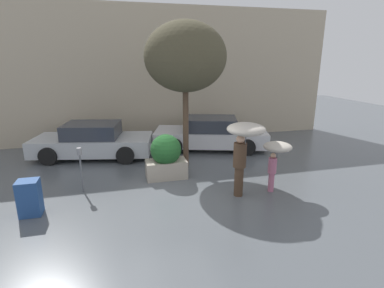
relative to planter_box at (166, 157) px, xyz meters
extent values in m
plane|color=#51565B|center=(-0.11, -1.54, -0.71)|extent=(40.00, 40.00, 0.00)
cube|color=#B7A88E|center=(-0.11, 4.96, 2.29)|extent=(18.00, 0.30, 6.00)
cube|color=#9E9384|center=(0.00, 0.00, -0.42)|extent=(1.29, 0.71, 0.58)
sphere|color=#1E5123|center=(0.00, 0.00, 0.24)|extent=(0.98, 0.98, 0.98)
cylinder|color=#473323|center=(1.75, -1.81, -0.28)|extent=(0.25, 0.25, 0.86)
cylinder|color=#473323|center=(1.75, -1.81, 0.49)|extent=(0.36, 0.36, 0.68)
sphere|color=tan|center=(1.75, -1.81, 0.94)|extent=(0.23, 0.23, 0.23)
cylinder|color=#4C4C51|center=(1.83, -1.95, 0.88)|extent=(0.02, 0.02, 0.72)
ellipsoid|color=beige|center=(1.83, -1.95, 1.24)|extent=(1.02, 1.02, 0.33)
cylinder|color=#B76684|center=(2.77, -1.78, -0.42)|extent=(0.17, 0.17, 0.57)
cylinder|color=#B76684|center=(2.77, -1.78, 0.08)|extent=(0.24, 0.24, 0.45)
sphere|color=tan|center=(2.77, -1.78, 0.38)|extent=(0.15, 0.15, 0.15)
cylinder|color=#4C4C51|center=(2.87, -1.81, 0.37)|extent=(0.02, 0.02, 0.54)
ellipsoid|color=beige|center=(2.87, -1.81, 0.64)|extent=(0.79, 0.79, 0.25)
cube|color=#B7BCC1|center=(-2.40, 2.84, -0.22)|extent=(4.75, 2.71, 0.61)
cube|color=#2D333D|center=(-2.40, 2.84, 0.36)|extent=(2.29, 1.94, 0.54)
cylinder|color=black|center=(-3.94, 2.22, -0.38)|extent=(0.69, 0.35, 0.66)
cylinder|color=black|center=(-3.57, 4.03, -0.38)|extent=(0.69, 0.35, 0.66)
cylinder|color=black|center=(-1.23, 1.66, -0.38)|extent=(0.69, 0.35, 0.66)
cylinder|color=black|center=(-0.86, 3.47, -0.38)|extent=(0.69, 0.35, 0.66)
cube|color=silver|center=(2.39, 2.83, -0.22)|extent=(5.02, 3.13, 0.61)
cube|color=#2D333D|center=(2.39, 2.83, 0.36)|extent=(2.47, 2.12, 0.54)
cylinder|color=black|center=(0.73, 2.37, -0.38)|extent=(0.69, 0.40, 0.66)
cylinder|color=black|center=(1.27, 4.14, -0.38)|extent=(0.69, 0.40, 0.66)
cylinder|color=black|center=(3.51, 1.52, -0.38)|extent=(0.69, 0.40, 0.66)
cylinder|color=black|center=(4.05, 3.29, -0.38)|extent=(0.69, 0.40, 0.66)
cylinder|color=brown|center=(0.87, 0.93, 0.81)|extent=(0.20, 0.20, 3.03)
ellipsoid|color=#4C4733|center=(0.87, 0.93, 3.07)|extent=(2.71, 2.71, 2.30)
cylinder|color=#595B60|center=(-2.52, -0.50, -0.14)|extent=(0.05, 0.05, 1.13)
cylinder|color=gray|center=(-2.52, -0.50, 0.52)|extent=(0.14, 0.14, 0.20)
cube|color=navy|center=(-3.63, -1.57, -0.26)|extent=(0.50, 0.44, 0.90)
camera|label=1|loc=(-1.41, -8.99, 3.01)|focal=28.00mm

